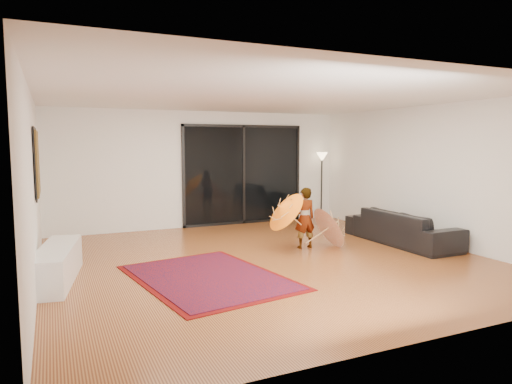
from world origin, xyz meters
TOP-DOWN VIEW (x-y plane):
  - floor at (0.00, 0.00)m, footprint 7.00×7.00m
  - ceiling at (0.00, 0.00)m, footprint 7.00×7.00m
  - wall_back at (0.00, 3.50)m, footprint 7.00×0.00m
  - wall_front at (0.00, -3.50)m, footprint 7.00×0.00m
  - wall_left at (-3.50, 0.00)m, footprint 0.00×7.00m
  - wall_right at (3.50, 0.00)m, footprint 0.00×7.00m
  - sliding_door at (1.00, 3.47)m, footprint 3.06×0.07m
  - painting at (-3.46, 1.00)m, footprint 0.04×1.28m
  - media_console at (-3.25, 0.14)m, footprint 0.76×1.84m
  - speaker at (-3.25, 0.31)m, footprint 0.30×0.30m
  - persian_rug at (-1.25, -0.57)m, footprint 2.28×2.90m
  - sofa at (2.95, -0.02)m, footprint 0.87×2.22m
  - ottoman at (2.88, 1.07)m, footprint 0.71×0.71m
  - floor_lamp at (3.10, 3.25)m, footprint 0.30×0.30m
  - child at (1.01, 0.53)m, footprint 0.43×0.29m
  - parasol_orange at (0.46, 0.48)m, footprint 0.65×0.82m
  - parasol_white at (1.61, 0.38)m, footprint 0.56×0.84m

SIDE VIEW (x-z plane):
  - floor at x=0.00m, z-range 0.00..0.00m
  - persian_rug at x=-1.25m, z-range 0.00..0.02m
  - speaker at x=-3.25m, z-range 0.00..0.31m
  - ottoman at x=2.88m, z-range 0.00..0.39m
  - media_console at x=-3.25m, z-range 0.00..0.50m
  - sofa at x=2.95m, z-range 0.00..0.65m
  - parasol_white at x=1.61m, z-range 0.04..0.97m
  - child at x=1.01m, z-range 0.00..1.14m
  - parasol_orange at x=0.46m, z-range 0.30..1.17m
  - sliding_door at x=1.00m, z-range 0.00..2.40m
  - wall_back at x=0.00m, z-range -2.15..4.85m
  - wall_front at x=0.00m, z-range -2.15..4.85m
  - wall_left at x=-3.50m, z-range -2.15..4.85m
  - wall_right at x=3.50m, z-range -2.15..4.85m
  - floor_lamp at x=3.10m, z-range 0.50..2.23m
  - painting at x=-3.46m, z-range 1.11..2.19m
  - ceiling at x=0.00m, z-range 2.70..2.70m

